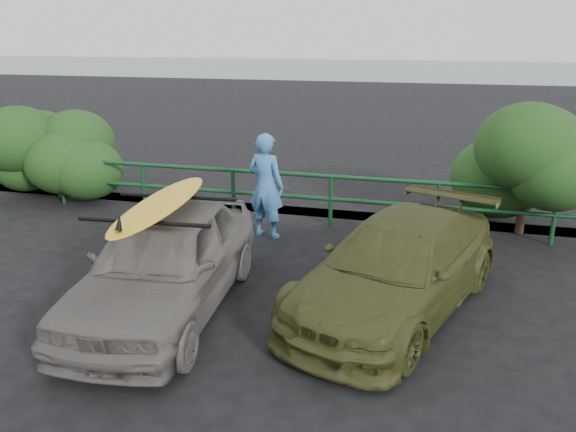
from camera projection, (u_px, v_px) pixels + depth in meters
name	position (u px, v px, depth m)	size (l,w,h in m)	color
ground	(168.00, 352.00, 6.64)	(80.00, 80.00, 0.00)	black
ocean	(414.00, 68.00, 61.80)	(200.00, 200.00, 0.00)	slate
guardrail	(281.00, 197.00, 11.08)	(14.00, 0.08, 1.04)	#123F1E
shrub_left	(78.00, 158.00, 12.48)	(3.20, 2.40, 1.93)	#214519
shrub_right	(554.00, 179.00, 10.15)	(3.20, 2.40, 2.17)	#214519
sedan	(166.00, 261.00, 7.47)	(1.67, 4.14, 1.41)	#635D58
olive_vehicle	(397.00, 267.00, 7.51)	(1.74, 4.28, 1.24)	#41431D
man	(266.00, 186.00, 10.16)	(0.70, 0.46, 1.93)	teal
roof_rack	(162.00, 209.00, 7.24)	(1.68, 1.18, 0.06)	black
surfboard	(161.00, 203.00, 7.22)	(0.58, 2.80, 0.08)	gold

